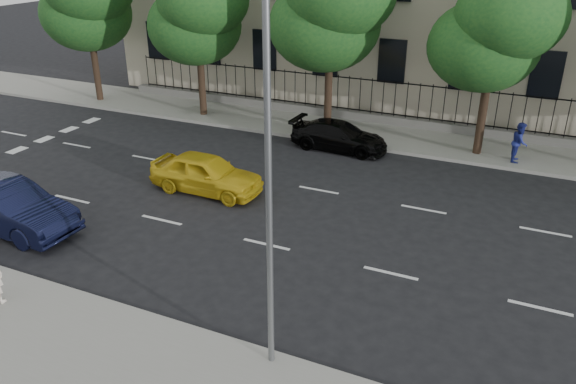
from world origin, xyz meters
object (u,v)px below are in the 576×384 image
at_px(street_light, 280,145).
at_px(navy_sedan, 8,207).
at_px(yellow_taxi, 206,173).
at_px(black_sedan, 339,136).

relative_size(street_light, navy_sedan, 1.63).
distance_m(yellow_taxi, navy_sedan, 6.77).
bearing_deg(yellow_taxi, black_sedan, -25.01).
height_order(yellow_taxi, navy_sedan, navy_sedan).
bearing_deg(black_sedan, yellow_taxi, 156.81).
distance_m(navy_sedan, black_sedan, 13.68).
bearing_deg(navy_sedan, yellow_taxi, -37.06).
distance_m(street_light, black_sedan, 14.40).
height_order(navy_sedan, black_sedan, navy_sedan).
distance_m(yellow_taxi, black_sedan, 7.01).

